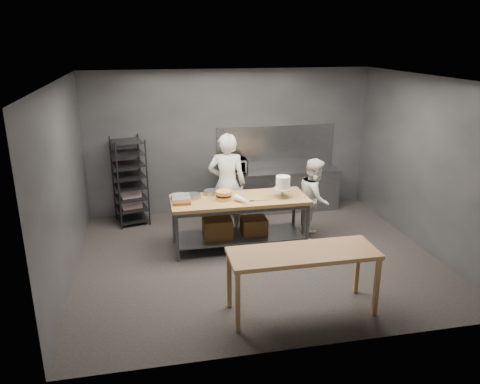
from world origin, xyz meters
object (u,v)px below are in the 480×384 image
at_px(microwave, 233,166).
at_px(frosted_cake_stand, 283,184).
at_px(chef_right, 314,199).
at_px(work_table, 237,217).
at_px(chef_behind, 227,184).
at_px(layer_cake, 224,195).
at_px(speed_rack, 130,182).
at_px(near_counter, 303,257).

relative_size(microwave, frosted_cake_stand, 1.42).
distance_m(chef_right, frosted_cake_stand, 0.84).
relative_size(work_table, microwave, 4.43).
xyz_separation_m(chef_behind, microwave, (0.31, 0.97, 0.08)).
height_order(chef_right, frosted_cake_stand, chef_right).
distance_m(chef_right, layer_cake, 1.76).
xyz_separation_m(speed_rack, layer_cake, (1.62, -1.60, 0.14)).
bearing_deg(layer_cake, chef_right, 5.77).
relative_size(work_table, chef_right, 1.58).
distance_m(near_counter, frosted_cake_stand, 2.19).
height_order(microwave, layer_cake, microwave).
bearing_deg(chef_behind, layer_cake, 86.77).
xyz_separation_m(work_table, microwave, (0.26, 1.65, 0.48)).
bearing_deg(work_table, chef_behind, 94.45).
height_order(speed_rack, layer_cake, speed_rack).
distance_m(near_counter, microwave, 3.90).
bearing_deg(chef_right, near_counter, -179.15).
bearing_deg(layer_cake, chef_behind, 75.49).
distance_m(microwave, layer_cake, 1.75).
relative_size(speed_rack, frosted_cake_stand, 4.59).
bearing_deg(chef_right, speed_rack, 91.42).
distance_m(microwave, frosted_cake_stand, 1.84).
bearing_deg(frosted_cake_stand, speed_rack, 147.91).
bearing_deg(chef_right, frosted_cake_stand, 133.78).
bearing_deg(layer_cake, near_counter, -72.49).
relative_size(chef_behind, chef_right, 1.28).
height_order(speed_rack, frosted_cake_stand, speed_rack).
bearing_deg(speed_rack, frosted_cake_stand, -32.09).
height_order(work_table, speed_rack, speed_rack).
distance_m(chef_right, microwave, 1.98).
bearing_deg(frosted_cake_stand, microwave, 107.41).
bearing_deg(chef_behind, near_counter, 111.23).
bearing_deg(near_counter, speed_rack, 121.36).
relative_size(speed_rack, microwave, 3.23).
distance_m(work_table, chef_right, 1.52).
xyz_separation_m(speed_rack, frosted_cake_stand, (2.67, -1.67, 0.30)).
distance_m(chef_behind, frosted_cake_stand, 1.17).
height_order(near_counter, frosted_cake_stand, frosted_cake_stand).
relative_size(speed_rack, chef_right, 1.15).
xyz_separation_m(chef_behind, layer_cake, (-0.18, -0.71, 0.03)).
xyz_separation_m(chef_right, microwave, (-1.24, 1.51, 0.29)).
bearing_deg(layer_cake, microwave, 73.70).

